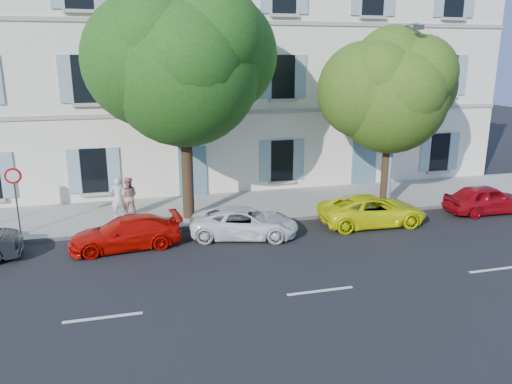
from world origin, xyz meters
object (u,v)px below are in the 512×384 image
object	(u,v)px
road_sign	(15,187)
pedestrian_a	(118,198)
street_lamp	(397,107)
pedestrian_b	(128,197)
car_red_hatchback	(487,199)
car_red_coupe	(126,233)
car_white_coupe	(244,223)
car_yellow_supercar	(372,210)
tree_right	(391,97)
tree_left	(184,69)

from	to	relation	value
road_sign	pedestrian_a	xyz separation A→B (m)	(3.55, 1.11, -0.97)
street_lamp	pedestrian_b	distance (m)	11.71
pedestrian_a	car_red_hatchback	bearing A→B (deg)	165.11
car_red_coupe	car_red_hatchback	xyz separation A→B (m)	(15.02, 0.26, 0.06)
car_white_coupe	pedestrian_a	distance (m)	5.46
car_red_coupe	car_red_hatchback	size ratio (longest dim) A/B	1.06
car_red_coupe	car_yellow_supercar	world-z (taller)	car_yellow_supercar
car_yellow_supercar	pedestrian_a	xyz separation A→B (m)	(-9.79, 2.96, 0.41)
pedestrian_a	car_red_coupe	bearing A→B (deg)	89.82
car_white_coupe	pedestrian_b	distance (m)	5.26
tree_right	pedestrian_a	bearing A→B (deg)	175.05
car_yellow_supercar	tree_left	xyz separation A→B (m)	(-7.03, 2.36, 5.45)
car_red_hatchback	tree_left	xyz separation A→B (m)	(-12.49, 2.21, 5.43)
road_sign	pedestrian_b	size ratio (longest dim) A/B	1.54
street_lamp	car_yellow_supercar	bearing A→B (deg)	-136.42
car_yellow_supercar	car_red_coupe	bearing A→B (deg)	92.57
tree_right	pedestrian_b	distance (m)	11.72
pedestrian_a	street_lamp	bearing A→B (deg)	168.74
car_red_coupe	car_yellow_supercar	distance (m)	9.56
car_red_coupe	tree_right	xyz separation A→B (m)	(11.15, 2.09, 4.31)
car_red_hatchback	tree_right	distance (m)	6.03
car_red_hatchback	pedestrian_b	distance (m)	15.16
car_white_coupe	street_lamp	bearing A→B (deg)	-61.91
tree_right	pedestrian_a	size ratio (longest dim) A/B	4.33
street_lamp	pedestrian_b	bearing A→B (deg)	171.90
car_yellow_supercar	tree_right	xyz separation A→B (m)	(1.60, 1.98, 4.28)
tree_right	tree_left	bearing A→B (deg)	177.49
street_lamp	pedestrian_b	xyz separation A→B (m)	(-11.06, 1.57, -3.50)
car_red_coupe	street_lamp	world-z (taller)	street_lamp
car_yellow_supercar	car_red_hatchback	bearing A→B (deg)	-86.63
road_sign	pedestrian_a	distance (m)	3.84
car_red_hatchback	tree_right	size ratio (longest dim) A/B	0.50
car_yellow_supercar	car_red_hatchback	xyz separation A→B (m)	(5.46, 0.14, 0.03)
car_white_coupe	car_red_coupe	bearing A→B (deg)	105.21
car_yellow_supercar	tree_right	size ratio (longest dim) A/B	0.58
car_red_coupe	car_red_hatchback	bearing A→B (deg)	85.50
pedestrian_b	pedestrian_a	bearing A→B (deg)	35.44
tree_left	pedestrian_a	world-z (taller)	tree_left
car_white_coupe	tree_right	bearing A→B (deg)	-58.74
car_red_coupe	pedestrian_b	xyz separation A→B (m)	(0.16, 3.28, 0.41)
car_red_coupe	tree_left	distance (m)	6.53
car_yellow_supercar	pedestrian_a	distance (m)	10.23
tree_right	pedestrian_b	bearing A→B (deg)	173.85
car_red_hatchback	street_lamp	xyz separation A→B (m)	(-3.79, 1.44, 3.85)
car_red_coupe	road_sign	distance (m)	4.49
pedestrian_a	pedestrian_b	xyz separation A→B (m)	(0.39, 0.20, -0.03)
car_yellow_supercar	road_sign	distance (m)	13.53
car_white_coupe	pedestrian_b	size ratio (longest dim) A/B	2.43
car_yellow_supercar	pedestrian_b	distance (m)	9.92
road_sign	car_yellow_supercar	bearing A→B (deg)	-7.91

